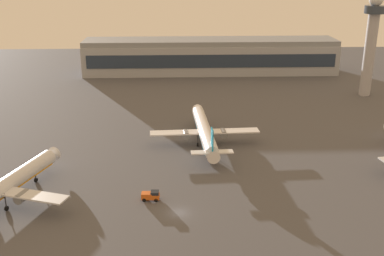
{
  "coord_description": "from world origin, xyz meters",
  "views": [
    {
      "loc": [
        -0.41,
        -89.95,
        51.75
      ],
      "look_at": [
        4.63,
        44.09,
        4.0
      ],
      "focal_mm": 43.63,
      "sensor_mm": 36.0,
      "label": 1
    }
  ],
  "objects_px": {
    "baggage_tractor": "(151,195)",
    "airplane_near_gate": "(2,189)",
    "control_tower": "(371,37)",
    "airplane_mid_apron": "(205,131)"
  },
  "relations": [
    {
      "from": "control_tower",
      "to": "airplane_mid_apron",
      "type": "distance_m",
      "value": 89.12
    },
    {
      "from": "control_tower",
      "to": "baggage_tractor",
      "type": "bearing_deg",
      "value": -133.91
    },
    {
      "from": "control_tower",
      "to": "baggage_tractor",
      "type": "distance_m",
      "value": 123.23
    },
    {
      "from": "airplane_near_gate",
      "to": "baggage_tractor",
      "type": "height_order",
      "value": "airplane_near_gate"
    },
    {
      "from": "airplane_mid_apron",
      "to": "baggage_tractor",
      "type": "bearing_deg",
      "value": -115.56
    },
    {
      "from": "control_tower",
      "to": "airplane_near_gate",
      "type": "bearing_deg",
      "value": -142.97
    },
    {
      "from": "control_tower",
      "to": "airplane_mid_apron",
      "type": "relative_size",
      "value": 0.98
    },
    {
      "from": "airplane_mid_apron",
      "to": "control_tower",
      "type": "bearing_deg",
      "value": 33.98
    },
    {
      "from": "airplane_near_gate",
      "to": "airplane_mid_apron",
      "type": "bearing_deg",
      "value": 56.12
    },
    {
      "from": "baggage_tractor",
      "to": "airplane_near_gate",
      "type": "bearing_deg",
      "value": -86.15
    }
  ]
}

